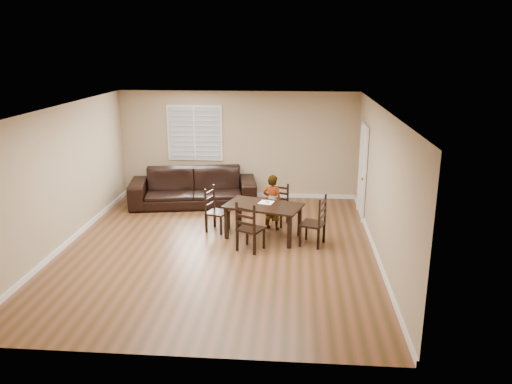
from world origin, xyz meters
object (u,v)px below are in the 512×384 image
chair_near (279,205)px  sofa (193,187)px  donut (267,202)px  dining_table (263,209)px  chair_right (319,224)px  chair_far (247,230)px  child (272,202)px  chair_left (213,211)px

chair_near → sofa: chair_near is taller
chair_near → donut: bearing=-83.7°
dining_table → chair_right: size_ratio=1.67×
chair_near → chair_far: chair_far is taller
donut → sofa: (-1.92, 1.89, -0.28)m
chair_near → sofa: size_ratio=0.30×
chair_near → dining_table: bearing=-84.9°
donut → sofa: sofa is taller
dining_table → child: 0.54m
chair_right → sofa: (-2.95, 2.39, -0.01)m
chair_far → child: bearing=-81.5°
chair_right → dining_table: bearing=-88.2°
chair_left → chair_far: bearing=-123.5°
chair_near → chair_left: 1.49m
dining_table → child: (0.16, 0.52, -0.01)m
dining_table → chair_near: (0.29, 0.90, -0.20)m
dining_table → chair_far: (-0.25, -0.76, -0.17)m
sofa → chair_right: bearing=-48.5°
child → chair_left: bearing=29.7°
chair_right → chair_left: bearing=-88.3°
chair_left → chair_right: chair_right is taller
chair_right → donut: 1.17m
chair_near → chair_right: bearing=-34.3°
chair_near → sofa: (-2.14, 1.14, 0.03)m
chair_left → donut: size_ratio=10.51×
chair_near → chair_right: (0.81, -1.24, 0.05)m
dining_table → chair_far: size_ratio=1.71×
chair_left → child: 1.27m
chair_far → chair_right: (1.35, 0.42, 0.01)m
donut → child: bearing=75.9°
chair_left → chair_right: size_ratio=0.94×
sofa → chair_far: bearing=-69.8°
child → sofa: (-2.01, 1.53, -0.15)m
chair_near → donut: 0.84m
donut → dining_table: bearing=-113.3°
dining_table → chair_right: bearing=-0.2°
dining_table → chair_left: size_ratio=1.77×
chair_far → chair_right: 1.41m
child → donut: bearing=97.4°
dining_table → sofa: 2.77m
child → donut: (-0.09, -0.36, 0.13)m
chair_far → donut: bearing=-82.9°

